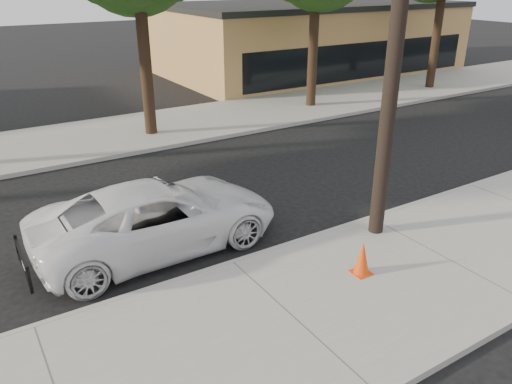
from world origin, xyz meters
TOP-DOWN VIEW (x-y plane):
  - ground at (0.00, 0.00)m, footprint 120.00×120.00m
  - near_sidewalk at (0.00, -4.30)m, footprint 90.00×4.40m
  - far_sidewalk at (0.00, 8.50)m, footprint 90.00×5.00m
  - curb_near at (0.00, -2.10)m, footprint 90.00×0.12m
  - building_main at (16.00, 16.00)m, footprint 18.00×10.00m
  - utility_pole at (3.60, -2.70)m, footprint 1.40×0.34m
  - police_cruiser at (-0.98, -0.42)m, footprint 5.58×2.64m
  - traffic_cone at (2.02, -3.89)m, footprint 0.38×0.38m

SIDE VIEW (x-z plane):
  - ground at x=0.00m, z-range 0.00..0.00m
  - near_sidewalk at x=0.00m, z-range 0.00..0.15m
  - far_sidewalk at x=0.00m, z-range 0.00..0.15m
  - curb_near at x=0.00m, z-range -0.01..0.15m
  - traffic_cone at x=2.02m, z-range 0.14..0.86m
  - police_cruiser at x=-0.98m, z-range 0.00..1.54m
  - building_main at x=16.00m, z-range 0.00..4.00m
  - utility_pole at x=3.60m, z-range 0.20..9.20m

